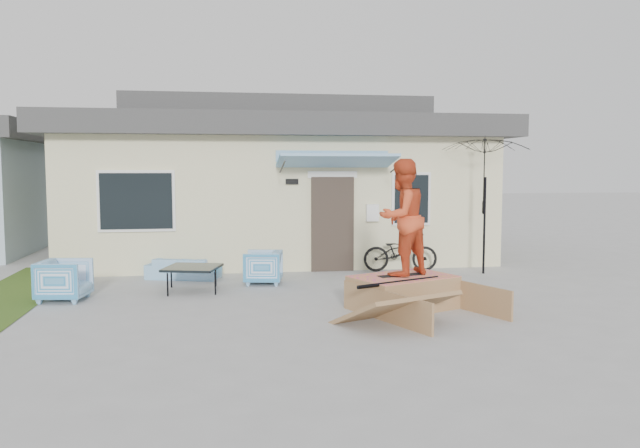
{
  "coord_description": "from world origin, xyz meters",
  "views": [
    {
      "loc": [
        -1.43,
        -9.17,
        2.29
      ],
      "look_at": [
        0.3,
        1.8,
        1.3
      ],
      "focal_mm": 35.21,
      "sensor_mm": 36.0,
      "label": 1
    }
  ],
  "objects": [
    {
      "name": "skater",
      "position": [
        1.47,
        0.65,
        1.53
      ],
      "size": [
        1.16,
        1.09,
        1.9
      ],
      "primitive_type": "imported",
      "rotation": [
        0.0,
        0.0,
        3.67
      ],
      "color": "#D14722",
      "rests_on": "skateboard"
    },
    {
      "name": "loveseat",
      "position": [
        -2.23,
        4.0,
        0.29
      ],
      "size": [
        1.56,
        0.87,
        0.58
      ],
      "primitive_type": "imported",
      "rotation": [
        0.0,
        0.0,
        2.84
      ],
      "color": "#257FB8",
      "rests_on": "ground"
    },
    {
      "name": "coffee_table",
      "position": [
        -1.98,
        2.62,
        0.23
      ],
      "size": [
        1.16,
        1.16,
        0.47
      ],
      "primitive_type": "cube",
      "rotation": [
        0.0,
        0.0,
        -0.27
      ],
      "color": "black",
      "rests_on": "ground"
    },
    {
      "name": "skateboard",
      "position": [
        1.47,
        0.65,
        0.55
      ],
      "size": [
        0.83,
        0.4,
        0.05
      ],
      "primitive_type": "cube",
      "rotation": [
        0.0,
        0.0,
        0.26
      ],
      "color": "black",
      "rests_on": "skate_ramp"
    },
    {
      "name": "ground",
      "position": [
        0.0,
        0.0,
        0.0
      ],
      "size": [
        90.0,
        90.0,
        0.0
      ],
      "primitive_type": "plane",
      "color": "#999999",
      "rests_on": "ground"
    },
    {
      "name": "armchair_left",
      "position": [
        -4.14,
        2.1,
        0.4
      ],
      "size": [
        0.83,
        0.87,
        0.79
      ],
      "primitive_type": "imported",
      "rotation": [
        0.0,
        0.0,
        1.42
      ],
      "color": "#257FB8",
      "rests_on": "ground"
    },
    {
      "name": "skate_ramp",
      "position": [
        1.49,
        0.6,
        0.26
      ],
      "size": [
        2.29,
        2.56,
        0.53
      ],
      "primitive_type": null,
      "rotation": [
        0.0,
        0.0,
        0.41
      ],
      "color": "olive",
      "rests_on": "ground"
    },
    {
      "name": "armchair_right",
      "position": [
        -0.63,
        3.17,
        0.37
      ],
      "size": [
        0.79,
        0.82,
        0.73
      ],
      "primitive_type": "imported",
      "rotation": [
        0.0,
        0.0,
        -1.76
      ],
      "color": "#257FB8",
      "rests_on": "ground"
    },
    {
      "name": "house",
      "position": [
        0.0,
        7.99,
        1.94
      ],
      "size": [
        10.8,
        8.49,
        4.1
      ],
      "color": "beige",
      "rests_on": "ground"
    },
    {
      "name": "bicycle",
      "position": [
        2.49,
        4.2,
        0.53
      ],
      "size": [
        1.7,
        0.73,
        1.06
      ],
      "primitive_type": "imported",
      "rotation": [
        0.0,
        0.0,
        1.48
      ],
      "color": "black",
      "rests_on": "ground"
    },
    {
      "name": "patio_umbrella",
      "position": [
        4.2,
        3.64,
        1.75
      ],
      "size": [
        2.19,
        2.08,
        2.2
      ],
      "color": "black",
      "rests_on": "ground"
    }
  ]
}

